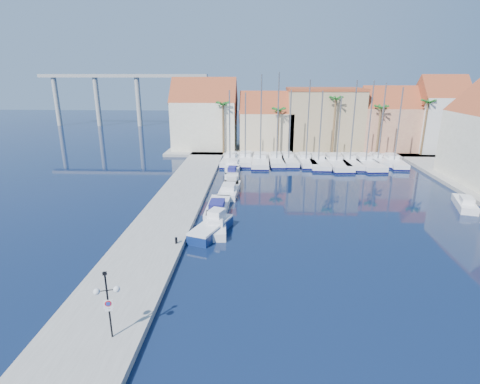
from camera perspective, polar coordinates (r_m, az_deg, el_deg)
name	(u,v)px	position (r m, az deg, el deg)	size (l,w,h in m)	color
ground	(252,267)	(30.15, 1.78, -11.33)	(260.00, 260.00, 0.00)	black
quay_west	(175,205)	(43.40, -9.86, -1.95)	(6.00, 77.00, 0.50)	gray
shore_north	(306,149)	(76.37, 10.02, 6.52)	(54.00, 16.00, 0.50)	gray
lamp_post	(107,295)	(22.08, -19.57, -14.58)	(1.35, 0.66, 4.10)	black
bollard	(176,240)	(33.12, -9.70, -7.30)	(0.22, 0.22, 0.55)	black
fishing_boat	(212,227)	(35.77, -4.30, -5.31)	(3.86, 6.22, 2.07)	navy
motorboat_west_0	(215,224)	(36.78, -3.77, -4.93)	(2.61, 6.57, 1.40)	white
motorboat_west_1	(218,207)	(41.33, -3.44, -2.34)	(2.30, 6.94, 1.40)	white
motorboat_west_2	(229,190)	(47.45, -1.63, 0.34)	(2.53, 6.95, 1.40)	white
motorboat_west_3	(232,180)	(51.61, -1.29, 1.77)	(2.30, 6.09, 1.40)	white
motorboat_west_4	(232,172)	(56.15, -1.15, 3.08)	(1.95, 5.29, 1.40)	white
motorboat_west_5	(234,164)	(61.27, -0.99, 4.32)	(2.36, 6.81, 1.40)	white
motorboat_west_6	(233,158)	(65.90, -1.06, 5.27)	(2.12, 5.99, 1.40)	white
motorboat_east_1	(465,203)	(49.56, 31.08, -1.50)	(3.20, 5.77, 1.40)	white
sailboat_0	(230,160)	(63.94, -1.48, 4.95)	(2.90, 9.54, 12.06)	white
sailboat_1	(245,159)	(64.50, 0.84, 5.06)	(2.86, 9.67, 11.65)	white
sailboat_2	(260,160)	(63.50, 3.11, 4.86)	(2.90, 10.64, 14.51)	white
sailboat_3	(276,159)	(64.13, 5.56, 4.96)	(2.75, 9.27, 14.84)	white
sailboat_4	(288,160)	(64.49, 7.34, 4.93)	(3.09, 9.39, 12.12)	white
sailboat_5	(305,160)	(64.46, 9.94, 4.82)	(2.99, 9.61, 13.70)	white
sailboat_6	(318,161)	(64.18, 11.78, 4.61)	(3.27, 11.22, 12.01)	white
sailboat_7	(335,162)	(64.32, 14.31, 4.45)	(3.87, 12.21, 11.26)	white
sailboat_8	(349,161)	(65.42, 16.28, 4.54)	(3.16, 10.89, 13.65)	white
sailboat_9	(364,162)	(65.77, 18.40, 4.40)	(4.20, 12.25, 13.54)	white
sailboat_10	(377,160)	(67.67, 20.12, 4.63)	(2.35, 8.18, 13.22)	white
sailboat_11	(393,161)	(67.77, 22.28, 4.37)	(2.87, 9.51, 12.57)	white
building_0	(205,117)	(74.55, -5.36, 11.32)	(12.30, 9.00, 13.50)	beige
building_1	(267,124)	(73.99, 4.07, 10.35)	(10.30, 8.00, 11.00)	beige
building_2	(323,118)	(75.91, 12.55, 10.90)	(14.20, 10.20, 11.50)	tan
building_3	(387,121)	(77.91, 21.51, 9.97)	(10.30, 8.00, 12.00)	#B8745D
building_4	(439,116)	(80.19, 28.02, 10.14)	(8.30, 8.00, 14.00)	silver
palm_0	(223,106)	(68.90, -2.62, 13.00)	(2.60, 2.60, 10.15)	brown
palm_1	(279,111)	(68.79, 5.91, 12.13)	(2.60, 2.60, 9.15)	brown
palm_2	(336,101)	(69.89, 14.40, 13.32)	(2.60, 2.60, 11.15)	brown
palm_3	(381,109)	(71.98, 20.69, 11.74)	(2.60, 2.60, 9.65)	brown
palm_4	(428,104)	(74.71, 26.74, 11.92)	(2.60, 2.60, 10.65)	brown
viaduct	(120,90)	(115.41, -17.83, 14.64)	(48.00, 2.20, 14.45)	#9E9E99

